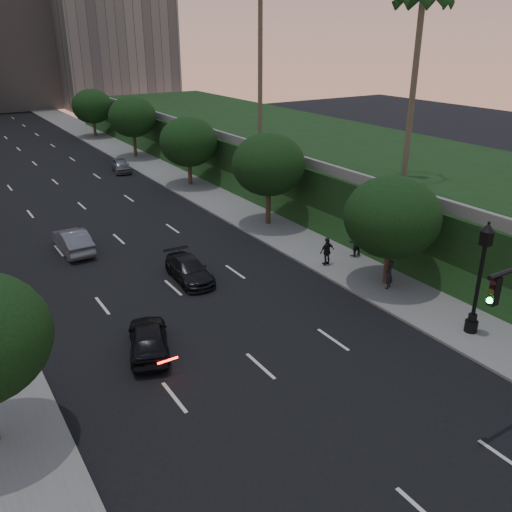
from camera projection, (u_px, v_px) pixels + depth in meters
ground at (336, 435)px, 19.20m from camera, size 160.00×160.00×0.00m
road_surface at (89, 212)px, 42.60m from camera, size 16.00×140.00×0.02m
sidewalk_right at (205, 192)px, 47.63m from camera, size 4.50×140.00×0.15m
embankment at (325, 159)px, 51.11m from camera, size 18.00×90.00×4.00m
parapet_wall at (248, 144)px, 46.02m from camera, size 0.35×90.00×0.70m
office_block_right at (102, 2)px, 98.97m from camera, size 20.00×22.00×36.00m
tree_right_a at (392, 217)px, 28.97m from camera, size 5.20×5.20×6.24m
tree_right_b at (269, 165)px, 38.14m from camera, size 5.20×5.20×6.74m
tree_right_c at (188, 142)px, 48.47m from camera, size 5.20×5.20×6.24m
tree_right_d at (132, 117)px, 59.20m from camera, size 5.20×5.20×6.74m
tree_right_e at (92, 106)px, 71.09m from camera, size 5.20×5.20×6.24m
street_lamp at (478, 284)px, 24.57m from camera, size 0.64×0.64×5.62m
sedan_near_left at (148, 338)px, 23.85m from camera, size 2.98×4.52×1.43m
sedan_mid_left at (73, 241)px, 34.79m from camera, size 1.66×4.64×1.52m
sedan_near_right at (189, 270)px, 30.89m from camera, size 2.09×4.52×1.28m
sedan_far_right at (121, 165)px, 54.54m from camera, size 2.18×4.10×1.33m
pedestrian_a at (389, 274)px, 29.47m from camera, size 0.71×0.61×1.65m
pedestrian_b at (355, 241)px, 33.74m from camera, size 0.94×0.74×1.89m
pedestrian_c at (327, 251)px, 32.48m from camera, size 1.01×0.42×1.72m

